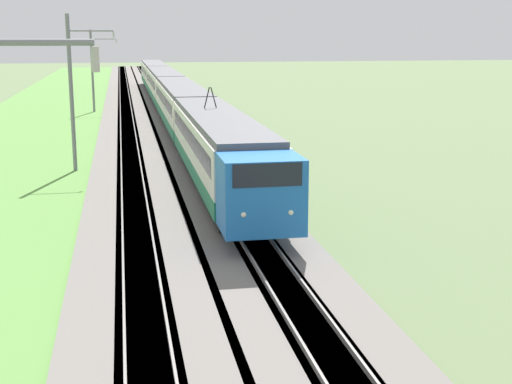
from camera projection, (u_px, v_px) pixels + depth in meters
ballast_main at (129, 143)px, 49.89m from camera, size 240.00×4.40×0.30m
ballast_adjacent at (188, 141)px, 50.64m from camera, size 240.00×4.40×0.30m
track_main at (129, 142)px, 49.89m from camera, size 240.00×1.57×0.45m
track_adjacent at (188, 141)px, 50.64m from camera, size 240.00×1.57×0.45m
grass_verge at (26, 147)px, 48.66m from camera, size 240.00×13.17×0.12m
passenger_train at (171, 93)px, 65.40m from camera, size 87.68×2.88×4.92m
catenary_mast_mid at (72, 92)px, 38.91m from camera, size 0.22×2.56×8.66m
catenary_mast_far at (93, 70)px, 69.22m from camera, size 0.22×2.56×8.03m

